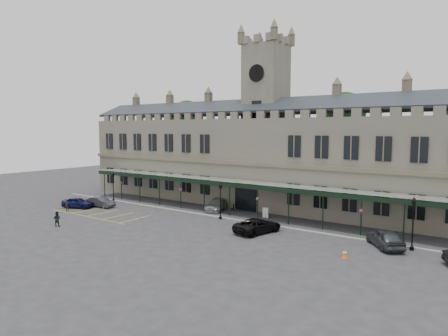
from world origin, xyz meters
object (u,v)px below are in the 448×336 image
Objects in this scene: clock_tower at (266,111)px; lamp_post_mid at (220,198)px; person_b at (57,219)px; sign_board at (265,213)px; lamp_post_right at (413,219)px; car_right_a at (385,238)px; person_a at (67,205)px; car_van at (258,225)px; station_building at (265,159)px; traffic_cone at (345,254)px; lamp_post_left at (113,184)px; car_left_a at (78,203)px; car_taxi at (217,204)px; car_left_b at (100,202)px.

clock_tower is 5.71× the size of lamp_post_mid.
sign_board is at bearing -165.94° from person_b.
clock_tower is 26.05m from lamp_post_right.
lamp_post_right is 17.52m from sign_board.
car_right_a reaches higher than person_a.
person_a is (-25.57, -5.13, 0.04)m from car_van.
traffic_cone is at bearing -44.41° from station_building.
lamp_post_left is 1.01× the size of car_left_a.
lamp_post_left is 1.00× the size of lamp_post_mid.
lamp_post_left is 0.90× the size of lamp_post_right.
car_right_a is at bearing -26.39° from sign_board.
car_taxi is 0.93× the size of car_van.
person_a is at bearing -168.89° from lamp_post_right.
clock_tower is 4.92× the size of car_taxi.
lamp_post_mid is 3.57× the size of sign_board.
car_left_b reaches higher than sign_board.
car_taxi is at bearing 131.08° from lamp_post_mid.
traffic_cone is at bearing -18.90° from lamp_post_mid.
lamp_post_right is 14.57m from car_van.
car_left_b is at bearing -171.70° from sign_board.
station_building reaches higher than car_taxi.
sign_board is 0.23× the size of car_van.
person_b is (-12.52, -13.30, -1.74)m from lamp_post_mid.
station_building reaches higher than car_right_a.
car_van is (2.78, -6.53, 0.16)m from sign_board.
person_a reaches higher than sign_board.
traffic_cone is 0.16× the size of car_right_a.
person_a reaches higher than car_left_a.
lamp_post_mid is at bearing -165.04° from person_b.
lamp_post_left is at bearing 80.71° from person_a.
station_building is 27.10m from person_a.
traffic_cone is at bearing 32.32° from car_right_a.
car_taxi is at bearing 167.01° from sign_board.
station_building is 27.77m from person_b.
station_building is 26.27m from car_left_a.
car_left_a is 2.94m from car_left_b.
station_building reaches higher than car_left_a.
person_b reaches higher than car_left_b.
station_building reaches higher than car_left_b.
traffic_cone is (-4.09, -5.63, -2.47)m from lamp_post_right.
lamp_post_mid reaches higher than lamp_post_left.
car_van is (26.41, 2.99, 0.02)m from car_left_a.
lamp_post_mid is at bearing -1.14° from lamp_post_left.
lamp_post_mid is at bearing 179.61° from lamp_post_right.
person_b is at bearing -61.85° from lamp_post_left.
sign_board is 0.24× the size of car_taxi.
clock_tower is 20.38× the size of sign_board.
station_building is 35.98× the size of person_b.
car_left_a is at bearing -172.06° from lamp_post_right.
lamp_post_right is 0.98× the size of car_right_a.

